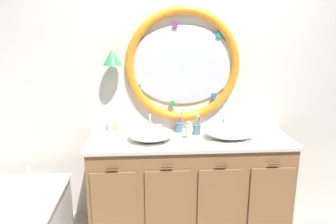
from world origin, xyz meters
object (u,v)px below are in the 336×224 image
object	(u,v)px
toothbrush_holder_left	(179,126)
soap_dispenser	(189,131)
toothbrush_holder_right	(197,129)
toiletry_basket	(111,133)
sink_basin_left	(150,134)
folded_hand_towel	(271,137)
sink_basin_right	(230,131)

from	to	relation	value
toothbrush_holder_left	soap_dispenser	world-z (taller)	toothbrush_holder_left
toothbrush_holder_right	toiletry_basket	size ratio (longest dim) A/B	1.36
sink_basin_left	toothbrush_holder_left	xyz separation A→B (m)	(0.27, 0.22, -0.00)
toothbrush_holder_right	folded_hand_towel	bearing A→B (deg)	-14.83
soap_dispenser	folded_hand_towel	bearing A→B (deg)	-4.05
sink_basin_left	soap_dispenser	size ratio (longest dim) A/B	2.36
sink_basin_left	sink_basin_right	xyz separation A→B (m)	(0.72, 0.00, 0.01)
folded_hand_towel	sink_basin_right	bearing A→B (deg)	173.61
toothbrush_holder_left	toothbrush_holder_right	xyz separation A→B (m)	(0.16, -0.09, 0.00)
soap_dispenser	folded_hand_towel	world-z (taller)	soap_dispenser
sink_basin_left	toothbrush_holder_left	size ratio (longest dim) A/B	1.80
soap_dispenser	toiletry_basket	bearing A→B (deg)	169.98
sink_basin_right	toiletry_basket	xyz separation A→B (m)	(-1.08, 0.14, -0.04)
sink_basin_right	toothbrush_holder_left	distance (m)	0.50
folded_hand_towel	soap_dispenser	bearing A→B (deg)	175.95
toothbrush_holder_left	sink_basin_right	bearing A→B (deg)	-26.23
toothbrush_holder_right	folded_hand_towel	world-z (taller)	toothbrush_holder_right
toothbrush_holder_left	folded_hand_towel	size ratio (longest dim) A/B	1.29
soap_dispenser	folded_hand_towel	size ratio (longest dim) A/B	0.98
toiletry_basket	toothbrush_holder_left	bearing A→B (deg)	7.47
sink_basin_right	sink_basin_left	bearing A→B (deg)	-180.00
toothbrush_holder_left	folded_hand_towel	xyz separation A→B (m)	(0.81, -0.26, -0.04)
sink_basin_right	toothbrush_holder_right	bearing A→B (deg)	155.12
sink_basin_right	toiletry_basket	distance (m)	1.09
sink_basin_left	toothbrush_holder_right	world-z (taller)	toothbrush_holder_right
sink_basin_left	toothbrush_holder_left	world-z (taller)	toothbrush_holder_left
sink_basin_right	toothbrush_holder_right	size ratio (longest dim) A/B	2.04
sink_basin_left	sink_basin_right	bearing A→B (deg)	0.00
toothbrush_holder_right	toiletry_basket	distance (m)	0.80
sink_basin_left	folded_hand_towel	xyz separation A→B (m)	(1.09, -0.04, -0.04)
sink_basin_left	soap_dispenser	world-z (taller)	soap_dispenser
toothbrush_holder_left	folded_hand_towel	world-z (taller)	toothbrush_holder_left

